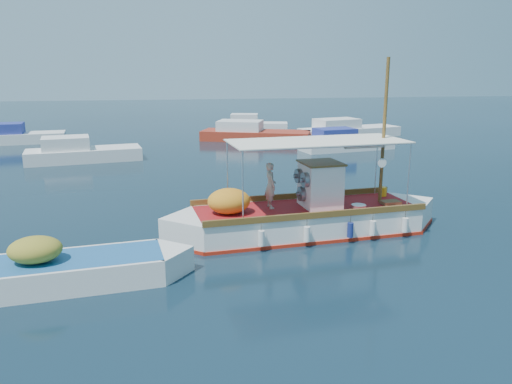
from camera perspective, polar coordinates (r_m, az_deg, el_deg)
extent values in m
plane|color=black|center=(17.55, 4.33, -5.31)|extent=(160.00, 160.00, 0.00)
cube|color=white|center=(18.09, 5.70, -3.52)|extent=(8.05, 3.35, 1.15)
cube|color=white|center=(17.12, -6.67, -4.57)|extent=(2.60, 2.60, 1.15)
cube|color=white|center=(19.80, 16.35, -2.48)|extent=(2.60, 2.60, 1.15)
cube|color=#AF2210|center=(18.19, 5.67, -4.56)|extent=(8.16, 3.44, 0.19)
cube|color=maroon|center=(17.93, 5.74, -1.84)|extent=(8.03, 3.14, 0.06)
cube|color=brown|center=(19.08, 4.33, -0.44)|extent=(7.91, 0.86, 0.21)
cube|color=brown|center=(16.72, 7.37, -2.60)|extent=(7.91, 0.86, 0.21)
cube|color=white|center=(17.92, 7.36, 0.77)|extent=(1.38, 1.47, 1.57)
cube|color=brown|center=(17.75, 7.45, 3.33)|extent=(1.49, 1.59, 0.06)
cylinder|color=slate|center=(17.30, 5.75, 1.40)|extent=(0.28, 0.54, 0.52)
cylinder|color=slate|center=(17.91, 4.98, 1.85)|extent=(0.28, 0.54, 0.52)
cylinder|color=slate|center=(17.73, 5.31, -0.18)|extent=(0.28, 0.54, 0.52)
cylinder|color=brown|center=(18.66, 14.41, 6.68)|extent=(0.14, 0.14, 5.22)
cylinder|color=brown|center=(18.31, 12.05, 5.36)|extent=(1.88, 0.26, 0.08)
cylinder|color=silver|center=(17.98, -3.29, 2.19)|extent=(0.05, 0.05, 2.35)
cylinder|color=silver|center=(15.79, -1.51, 0.54)|extent=(0.05, 0.05, 2.35)
cylinder|color=silver|center=(20.07, 13.59, 3.06)|extent=(0.05, 0.05, 2.35)
cylinder|color=silver|center=(18.14, 17.07, 1.69)|extent=(0.05, 0.05, 2.35)
cube|color=silver|center=(17.57, 7.05, 5.78)|extent=(6.37, 3.08, 0.04)
ellipsoid|color=orange|center=(17.01, -3.12, -1.05)|extent=(1.57, 1.38, 0.88)
cube|color=#F5A615|center=(18.89, 8.98, -0.39)|extent=(0.28, 0.21, 0.42)
cylinder|color=#F5A615|center=(19.97, 14.26, 0.03)|extent=(0.34, 0.34, 0.36)
cube|color=brown|center=(18.89, 15.12, -1.18)|extent=(0.72, 0.53, 0.13)
cylinder|color=#B2B2B2|center=(18.11, 11.66, -1.62)|extent=(0.57, 0.57, 0.13)
cylinder|color=white|center=(17.54, 14.21, 3.24)|extent=(0.31, 0.06, 0.31)
cylinder|color=white|center=(16.10, 0.61, -5.30)|extent=(0.23, 0.23, 0.50)
cylinder|color=navy|center=(17.19, 10.73, -4.28)|extent=(0.23, 0.23, 0.50)
cylinder|color=white|center=(18.18, 16.67, -3.62)|extent=(0.23, 0.23, 0.50)
imported|color=#AA9E8C|center=(17.56, 1.66, 0.75)|extent=(0.46, 0.64, 1.63)
cube|color=white|center=(14.78, -20.31, -8.87)|extent=(5.09, 2.49, 0.96)
cube|color=white|center=(14.79, -10.74, -8.19)|extent=(1.90, 1.90, 0.96)
cube|color=#205993|center=(14.61, -20.46, -7.22)|extent=(5.06, 2.28, 0.05)
ellipsoid|color=olive|center=(14.58, -23.93, -6.04)|extent=(1.53, 1.31, 0.70)
cube|color=silver|center=(33.72, -19.01, 3.88)|extent=(7.31, 3.59, 1.00)
cube|color=silver|center=(33.59, -20.93, 5.24)|extent=(3.12, 2.50, 0.80)
cube|color=#9F2C1A|center=(41.02, -0.02, 6.32)|extent=(9.20, 5.75, 1.00)
cube|color=silver|center=(41.18, -1.83, 7.61)|extent=(4.13, 3.48, 0.80)
cube|color=silver|center=(36.94, 10.32, 5.24)|extent=(7.12, 3.45, 1.00)
cube|color=navy|center=(36.30, 8.98, 6.58)|extent=(3.04, 2.35, 0.80)
cube|color=silver|center=(44.07, 10.64, 6.62)|extent=(9.32, 4.76, 1.00)
cube|color=silver|center=(43.21, 9.22, 7.74)|extent=(4.02, 3.04, 0.80)
cube|color=silver|center=(43.72, -25.35, 5.46)|extent=(6.93, 3.12, 1.00)
cube|color=navy|center=(43.77, -26.77, 6.51)|extent=(2.90, 2.28, 0.80)
cube|color=silver|center=(47.27, -0.20, 7.35)|extent=(6.48, 3.28, 1.00)
cube|color=silver|center=(47.22, -1.34, 8.43)|extent=(2.78, 2.19, 0.80)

